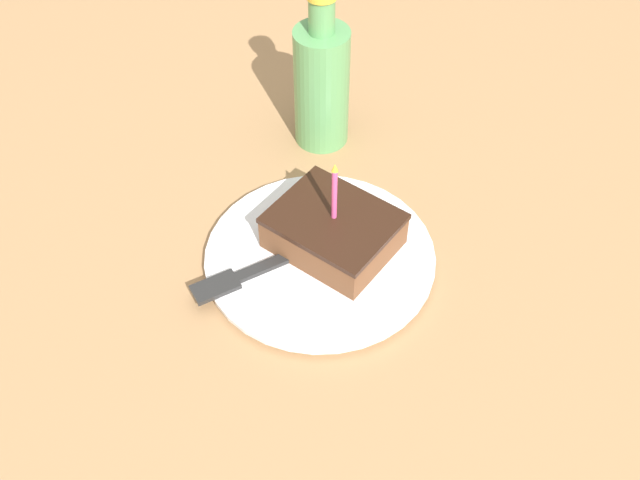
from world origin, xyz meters
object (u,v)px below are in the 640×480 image
fork (263,267)px  plate (320,257)px  bottle (322,82)px  cake_slice (335,229)px

fork → plate: bearing=146.8°
fork → bottle: 0.23m
plate → fork: (0.05, -0.03, 0.01)m
plate → bottle: bearing=-143.7°
fork → bottle: size_ratio=0.85×
plate → bottle: size_ratio=1.19×
plate → cake_slice: cake_slice is taller
fork → bottle: (-0.21, -0.08, 0.06)m
plate → bottle: (-0.16, -0.11, 0.07)m
plate → bottle: bottle is taller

